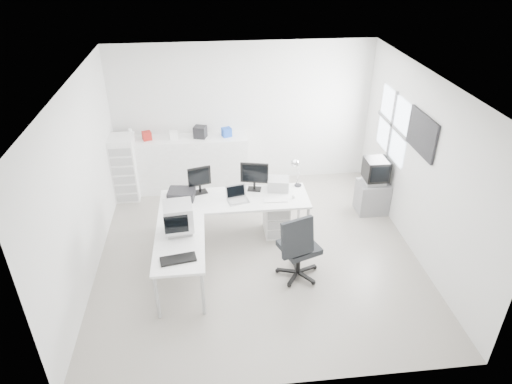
{
  "coord_description": "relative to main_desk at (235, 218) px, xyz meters",
  "views": [
    {
      "loc": [
        -0.67,
        -5.87,
        4.55
      ],
      "look_at": [
        0.0,
        0.2,
        1.0
      ],
      "focal_mm": 32.0,
      "sensor_mm": 36.0,
      "label": 1
    }
  ],
  "objects": [
    {
      "name": "white_mouse",
      "position": [
        0.95,
        -0.1,
        0.41
      ],
      "size": [
        0.06,
        0.06,
        0.06
      ],
      "primitive_type": "sphere",
      "color": "white",
      "rests_on": "main_desk"
    },
    {
      "name": "inkjet_printer",
      "position": [
        -0.85,
        0.1,
        0.45
      ],
      "size": [
        0.46,
        0.38,
        0.15
      ],
      "primitive_type": "cube",
      "rotation": [
        0.0,
        0.0,
        -0.14
      ],
      "color": "black",
      "rests_on": "main_desk"
    },
    {
      "name": "tv_cabinet",
      "position": [
        2.54,
        0.53,
        -0.08
      ],
      "size": [
        0.54,
        0.44,
        0.59
      ],
      "primitive_type": "cube",
      "color": "slate",
      "rests_on": "floor"
    },
    {
      "name": "crt_tv",
      "position": [
        2.54,
        0.53,
        0.44
      ],
      "size": [
        0.5,
        0.48,
        0.45
      ],
      "primitive_type": null,
      "color": "black",
      "rests_on": "tv_cabinet"
    },
    {
      "name": "left_wall",
      "position": [
        -2.18,
        -0.46,
        1.02
      ],
      "size": [
        0.02,
        5.0,
        2.8
      ],
      "primitive_type": "cube",
      "color": "silver",
      "rests_on": "floor"
    },
    {
      "name": "clutter_box_a",
      "position": [
        -1.52,
        1.78,
        0.79
      ],
      "size": [
        0.2,
        0.19,
        0.16
      ],
      "primitive_type": "cube",
      "rotation": [
        0.0,
        0.0,
        0.33
      ],
      "color": "maroon",
      "rests_on": "sideboard"
    },
    {
      "name": "filing_cabinet",
      "position": [
        -1.96,
        1.55,
        0.25
      ],
      "size": [
        0.44,
        0.52,
        1.25
      ],
      "primitive_type": "cube",
      "color": "white",
      "rests_on": "floor"
    },
    {
      "name": "side_desk",
      "position": [
        -0.85,
        -1.1,
        0.0
      ],
      "size": [
        0.7,
        1.4,
        0.75
      ],
      "primitive_type": null,
      "color": "white",
      "rests_on": "floor"
    },
    {
      "name": "wall_picture",
      "position": [
        2.79,
        -0.36,
        1.52
      ],
      "size": [
        0.04,
        0.9,
        0.6
      ],
      "primitive_type": null,
      "color": "black",
      "rests_on": "right_wall"
    },
    {
      "name": "clutter_box_c",
      "position": [
        -0.52,
        1.78,
        0.82
      ],
      "size": [
        0.27,
        0.26,
        0.22
      ],
      "primitive_type": "cube",
      "rotation": [
        0.0,
        0.0,
        -0.31
      ],
      "color": "black",
      "rests_on": "sideboard"
    },
    {
      "name": "drawer_pedestal",
      "position": [
        0.7,
        0.05,
        -0.08
      ],
      "size": [
        0.4,
        0.5,
        0.6
      ],
      "primitive_type": "cube",
      "color": "white",
      "rests_on": "floor"
    },
    {
      "name": "laptop",
      "position": [
        0.05,
        -0.1,
        0.48
      ],
      "size": [
        0.4,
        0.4,
        0.22
      ],
      "primitive_type": null,
      "rotation": [
        0.0,
        0.0,
        0.23
      ],
      "color": "#B7B7BA",
      "rests_on": "main_desk"
    },
    {
      "name": "desk_lamp",
      "position": [
        1.1,
        0.3,
        0.64
      ],
      "size": [
        0.23,
        0.23,
        0.53
      ],
      "primitive_type": null,
      "rotation": [
        0.0,
        0.0,
        0.34
      ],
      "color": "silver",
      "rests_on": "main_desk"
    },
    {
      "name": "sideboard",
      "position": [
        -0.72,
        1.78,
        0.17
      ],
      "size": [
        2.16,
        0.54,
        1.08
      ],
      "primitive_type": "cube",
      "color": "white",
      "rests_on": "floor"
    },
    {
      "name": "window",
      "position": [
        2.8,
        0.74,
        1.23
      ],
      "size": [
        0.02,
        1.2,
        1.1
      ],
      "primitive_type": null,
      "color": "white",
      "rests_on": "right_wall"
    },
    {
      "name": "lcd_monitor_small",
      "position": [
        -0.55,
        0.25,
        0.61
      ],
      "size": [
        0.42,
        0.31,
        0.48
      ],
      "primitive_type": null,
      "rotation": [
        0.0,
        0.0,
        0.28
      ],
      "color": "black",
      "rests_on": "main_desk"
    },
    {
      "name": "clutter_bottle",
      "position": [
        -1.82,
        1.82,
        0.82
      ],
      "size": [
        0.07,
        0.07,
        0.22
      ],
      "primitive_type": "cylinder",
      "color": "white",
      "rests_on": "sideboard"
    },
    {
      "name": "floor",
      "position": [
        0.32,
        -0.46,
        -0.38
      ],
      "size": [
        5.0,
        5.0,
        0.01
      ],
      "primitive_type": "cube",
      "color": "#B0A99E",
      "rests_on": "ground"
    },
    {
      "name": "back_wall",
      "position": [
        0.32,
        2.04,
        1.02
      ],
      "size": [
        5.0,
        0.02,
        2.8
      ],
      "primitive_type": "cube",
      "color": "silver",
      "rests_on": "floor"
    },
    {
      "name": "black_keyboard",
      "position": [
        -0.85,
        -1.5,
        0.39
      ],
      "size": [
        0.5,
        0.27,
        0.03
      ],
      "primitive_type": "cube",
      "rotation": [
        0.0,
        0.0,
        0.17
      ],
      "color": "black",
      "rests_on": "side_desk"
    },
    {
      "name": "right_wall",
      "position": [
        2.82,
        -0.46,
        1.02
      ],
      "size": [
        0.02,
        5.0,
        2.8
      ],
      "primitive_type": "cube",
      "color": "silver",
      "rests_on": "floor"
    },
    {
      "name": "laser_printer",
      "position": [
        0.75,
        0.22,
        0.47
      ],
      "size": [
        0.39,
        0.35,
        0.2
      ],
      "primitive_type": "cube",
      "rotation": [
        0.0,
        0.0,
        -0.17
      ],
      "color": "#A1A1A1",
      "rests_on": "main_desk"
    },
    {
      "name": "clutter_box_b",
      "position": [
        -1.02,
        1.78,
        0.78
      ],
      "size": [
        0.16,
        0.14,
        0.15
      ],
      "primitive_type": "cube",
      "rotation": [
        0.0,
        0.0,
        0.1
      ],
      "color": "white",
      "rests_on": "sideboard"
    },
    {
      "name": "white_keyboard",
      "position": [
        0.65,
        -0.15,
        0.38
      ],
      "size": [
        0.38,
        0.13,
        0.02
      ],
      "primitive_type": "cube",
      "rotation": [
        0.0,
        0.0,
        -0.03
      ],
      "color": "white",
      "rests_on": "main_desk"
    },
    {
      "name": "lcd_monitor_large",
      "position": [
        0.35,
        0.25,
        0.61
      ],
      "size": [
        0.49,
        0.28,
        0.48
      ],
      "primitive_type": null,
      "rotation": [
        0.0,
        0.0,
        -0.22
      ],
      "color": "black",
      "rests_on": "main_desk"
    },
    {
      "name": "crt_monitor",
      "position": [
        -0.85,
        -0.85,
        0.61
      ],
      "size": [
        0.46,
        0.46,
        0.48
      ],
      "primitive_type": null,
      "rotation": [
        0.0,
        0.0,
        0.1
      ],
      "color": "#B7B7BA",
      "rests_on": "side_desk"
    },
    {
      "name": "clutter_box_d",
      "position": [
        -0.02,
        1.78,
        0.79
      ],
      "size": [
        0.21,
        0.2,
        0.17
      ],
      "primitive_type": "cube",
      "rotation": [
        0.0,
        0.0,
        0.32
      ],
      "color": "#1945B2",
      "rests_on": "sideboard"
    },
    {
      "name": "main_desk",
      "position": [
        0.0,
        0.0,
        0.0
      ],
      "size": [
        2.4,
        0.8,
        0.75
      ],
      "primitive_type": null,
      "color": "white",
      "rests_on": "floor"
    },
    {
      "name": "office_chair",
      "position": [
        0.86,
        -1.1,
        0.2
      ],
      "size": [
        0.85,
        0.85,
        1.15
      ],
      "primitive_type": null,
      "rotation": [
        0.0,
        0.0,
        0.35
      ],
      "color": "#242729",
      "rests_on": "floor"
    },
    {
      "name": "ceiling",
      "position": [
        0.32,
        -0.46,
        2.42
      ],
      "size": [
        5.0,
        5.0,
        0.01
      ],
      "primitive_type": "cube",
      "color": "white",
      "rests_on": "back_wall"
    }
  ]
}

